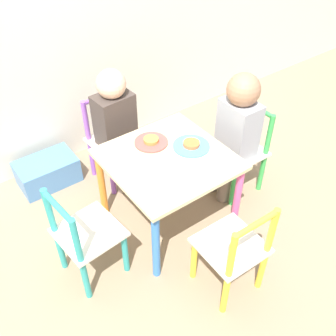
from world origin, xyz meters
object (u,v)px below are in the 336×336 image
(child_back, at_px, (117,121))
(chair_purple, at_px, (113,141))
(chair_green, at_px, (240,151))
(chair_teal, at_px, (85,237))
(plate_back, at_px, (151,142))
(storage_bin, at_px, (48,172))
(child_right, at_px, (236,126))
(chair_yellow, at_px, (234,251))
(plate_right, at_px, (191,145))
(kids_table, at_px, (168,168))

(child_back, bearing_deg, chair_purple, 90.00)
(chair_green, height_order, chair_teal, same)
(plate_back, xyz_separation_m, storage_bin, (-0.39, 0.52, -0.36))
(chair_teal, distance_m, child_right, 0.93)
(chair_green, bearing_deg, child_right, -90.00)
(chair_yellow, bearing_deg, chair_green, -135.04)
(chair_purple, distance_m, plate_right, 0.55)
(child_back, bearing_deg, chair_yellow, -92.80)
(chair_green, bearing_deg, plate_right, -90.54)
(chair_purple, height_order, chair_green, same)
(kids_table, bearing_deg, plate_back, 90.00)
(child_back, bearing_deg, child_right, -47.57)
(chair_teal, distance_m, storage_bin, 0.73)
(chair_green, distance_m, plate_right, 0.40)
(kids_table, relative_size, storage_bin, 1.66)
(chair_purple, bearing_deg, chair_yellow, -92.62)
(kids_table, xyz_separation_m, chair_purple, (-0.03, 0.48, -0.12))
(chair_purple, height_order, storage_bin, chair_purple)
(chair_yellow, xyz_separation_m, child_right, (0.44, 0.48, 0.19))
(chair_yellow, height_order, storage_bin, chair_yellow)
(chair_purple, relative_size, chair_yellow, 1.00)
(chair_teal, relative_size, plate_right, 2.82)
(chair_green, bearing_deg, child_back, -128.80)
(plate_back, bearing_deg, kids_table, -90.00)
(kids_table, bearing_deg, plate_right, 0.00)
(chair_purple, bearing_deg, plate_back, -88.42)
(kids_table, height_order, chair_green, chair_green)
(storage_bin, bearing_deg, plate_back, -52.89)
(chair_green, relative_size, child_right, 0.70)
(chair_green, xyz_separation_m, plate_back, (-0.49, 0.15, 0.19))
(chair_teal, bearing_deg, plate_back, -74.52)
(child_right, bearing_deg, chair_yellow, -41.17)
(chair_purple, distance_m, chair_green, 0.72)
(chair_yellow, height_order, child_right, child_right)
(kids_table, height_order, child_back, child_back)
(child_back, distance_m, child_right, 0.63)
(chair_green, distance_m, chair_yellow, 0.69)
(chair_yellow, bearing_deg, plate_right, -105.86)
(chair_green, relative_size, plate_back, 3.08)
(chair_teal, bearing_deg, child_right, -93.24)
(storage_bin, bearing_deg, child_right, -39.20)
(chair_yellow, relative_size, child_right, 0.70)
(chair_teal, bearing_deg, chair_purple, -45.81)
(chair_green, bearing_deg, storage_bin, -125.92)
(kids_table, xyz_separation_m, plate_back, (0.00, 0.14, 0.07))
(chair_yellow, height_order, chair_teal, same)
(child_back, distance_m, plate_right, 0.46)
(chair_purple, xyz_separation_m, child_back, (0.00, -0.06, 0.17))
(chair_green, xyz_separation_m, storage_bin, (-0.88, 0.67, -0.17))
(child_right, height_order, plate_right, child_right)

